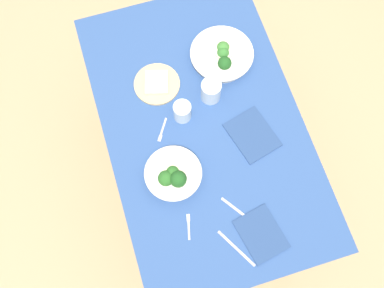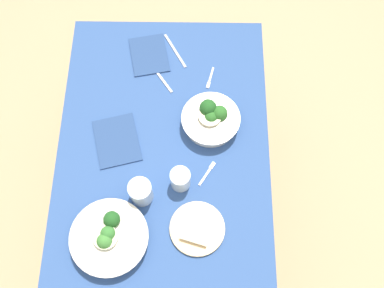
{
  "view_description": "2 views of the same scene",
  "coord_description": "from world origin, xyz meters",
  "px_view_note": "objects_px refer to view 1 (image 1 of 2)",
  "views": [
    {
      "loc": [
        -0.67,
        0.26,
        2.52
      ],
      "look_at": [
        -0.07,
        0.07,
        0.76
      ],
      "focal_mm": 43.72,
      "sensor_mm": 36.0,
      "label": 1
    },
    {
      "loc": [
        0.57,
        0.12,
        2.29
      ],
      "look_at": [
        -0.08,
        0.11,
        0.76
      ],
      "focal_mm": 41.53,
      "sensor_mm": 36.0,
      "label": 2
    }
  ],
  "objects_px": {
    "broccoli_bowl_far": "(173,175)",
    "table_knife_right": "(241,213)",
    "napkin_folded_upper": "(252,135)",
    "water_glass_center": "(182,111)",
    "fork_by_far_bowl": "(189,226)",
    "broccoli_bowl_near": "(222,55)",
    "fork_by_near_bowl": "(162,131)",
    "table_knife_left": "(236,248)",
    "bread_side_plate": "(157,84)",
    "water_glass_side": "(211,91)",
    "napkin_folded_lower": "(261,234)"
  },
  "relations": [
    {
      "from": "broccoli_bowl_far",
      "to": "table_knife_right",
      "type": "distance_m",
      "value": 0.3
    },
    {
      "from": "napkin_folded_upper",
      "to": "broccoli_bowl_far",
      "type": "bearing_deg",
      "value": 102.55
    },
    {
      "from": "water_glass_center",
      "to": "fork_by_far_bowl",
      "type": "bearing_deg",
      "value": 166.14
    },
    {
      "from": "broccoli_bowl_near",
      "to": "water_glass_center",
      "type": "bearing_deg",
      "value": 130.84
    },
    {
      "from": "fork_by_near_bowl",
      "to": "water_glass_center",
      "type": "bearing_deg",
      "value": 144.46
    },
    {
      "from": "broccoli_bowl_near",
      "to": "table_knife_left",
      "type": "xyz_separation_m",
      "value": [
        -0.78,
        0.2,
        -0.03
      ]
    },
    {
      "from": "bread_side_plate",
      "to": "fork_by_far_bowl",
      "type": "bearing_deg",
      "value": 175.6
    },
    {
      "from": "bread_side_plate",
      "to": "water_glass_side",
      "type": "xyz_separation_m",
      "value": [
        -0.12,
        -0.2,
        0.04
      ]
    },
    {
      "from": "water_glass_side",
      "to": "fork_by_far_bowl",
      "type": "height_order",
      "value": "water_glass_side"
    },
    {
      "from": "broccoli_bowl_near",
      "to": "table_knife_right",
      "type": "relative_size",
      "value": 1.45
    },
    {
      "from": "table_knife_left",
      "to": "napkin_folded_lower",
      "type": "height_order",
      "value": "napkin_folded_lower"
    },
    {
      "from": "broccoli_bowl_far",
      "to": "water_glass_side",
      "type": "distance_m",
      "value": 0.39
    },
    {
      "from": "water_glass_side",
      "to": "fork_by_near_bowl",
      "type": "bearing_deg",
      "value": 110.95
    },
    {
      "from": "napkin_folded_lower",
      "to": "napkin_folded_upper",
      "type": "bearing_deg",
      "value": -14.89
    },
    {
      "from": "bread_side_plate",
      "to": "water_glass_center",
      "type": "xyz_separation_m",
      "value": [
        -0.17,
        -0.06,
        0.03
      ]
    },
    {
      "from": "table_knife_right",
      "to": "table_knife_left",
      "type": "bearing_deg",
      "value": -60.94
    },
    {
      "from": "water_glass_side",
      "to": "bread_side_plate",
      "type": "bearing_deg",
      "value": 59.49
    },
    {
      "from": "napkin_folded_lower",
      "to": "fork_by_far_bowl",
      "type": "bearing_deg",
      "value": 66.1
    },
    {
      "from": "fork_by_far_bowl",
      "to": "fork_by_near_bowl",
      "type": "bearing_deg",
      "value": 12.75
    },
    {
      "from": "table_knife_left",
      "to": "napkin_folded_upper",
      "type": "bearing_deg",
      "value": -56.24
    },
    {
      "from": "table_knife_left",
      "to": "bread_side_plate",
      "type": "bearing_deg",
      "value": -21.63
    },
    {
      "from": "broccoli_bowl_far",
      "to": "bread_side_plate",
      "type": "height_order",
      "value": "broccoli_bowl_far"
    },
    {
      "from": "fork_by_near_bowl",
      "to": "broccoli_bowl_near",
      "type": "bearing_deg",
      "value": 158.62
    },
    {
      "from": "water_glass_center",
      "to": "table_knife_right",
      "type": "distance_m",
      "value": 0.47
    },
    {
      "from": "broccoli_bowl_near",
      "to": "water_glass_center",
      "type": "relative_size",
      "value": 3.07
    },
    {
      "from": "broccoli_bowl_near",
      "to": "table_knife_left",
      "type": "height_order",
      "value": "broccoli_bowl_near"
    },
    {
      "from": "bread_side_plate",
      "to": "napkin_folded_lower",
      "type": "distance_m",
      "value": 0.75
    },
    {
      "from": "bread_side_plate",
      "to": "napkin_folded_upper",
      "type": "height_order",
      "value": "bread_side_plate"
    },
    {
      "from": "table_knife_right",
      "to": "napkin_folded_lower",
      "type": "relative_size",
      "value": 0.99
    },
    {
      "from": "napkin_folded_lower",
      "to": "bread_side_plate",
      "type": "bearing_deg",
      "value": 15.87
    },
    {
      "from": "broccoli_bowl_near",
      "to": "napkin_folded_upper",
      "type": "xyz_separation_m",
      "value": [
        -0.37,
        -0.01,
        -0.03
      ]
    },
    {
      "from": "fork_by_far_bowl",
      "to": "table_knife_right",
      "type": "bearing_deg",
      "value": -79.47
    },
    {
      "from": "water_glass_center",
      "to": "table_knife_right",
      "type": "height_order",
      "value": "water_glass_center"
    },
    {
      "from": "napkin_folded_upper",
      "to": "napkin_folded_lower",
      "type": "relative_size",
      "value": 1.08
    },
    {
      "from": "fork_by_near_bowl",
      "to": "napkin_folded_lower",
      "type": "xyz_separation_m",
      "value": [
        -0.51,
        -0.24,
        0.0
      ]
    },
    {
      "from": "broccoli_bowl_near",
      "to": "table_knife_left",
      "type": "bearing_deg",
      "value": 165.51
    },
    {
      "from": "table_knife_left",
      "to": "napkin_folded_upper",
      "type": "xyz_separation_m",
      "value": [
        0.41,
        -0.21,
        0.0
      ]
    },
    {
      "from": "broccoli_bowl_near",
      "to": "water_glass_side",
      "type": "bearing_deg",
      "value": 147.07
    },
    {
      "from": "broccoli_bowl_far",
      "to": "fork_by_far_bowl",
      "type": "bearing_deg",
      "value": -179.49
    },
    {
      "from": "water_glass_side",
      "to": "broccoli_bowl_near",
      "type": "bearing_deg",
      "value": -32.93
    },
    {
      "from": "bread_side_plate",
      "to": "napkin_folded_lower",
      "type": "relative_size",
      "value": 1.03
    },
    {
      "from": "broccoli_bowl_far",
      "to": "fork_by_far_bowl",
      "type": "relative_size",
      "value": 2.27
    },
    {
      "from": "fork_by_near_bowl",
      "to": "napkin_folded_lower",
      "type": "relative_size",
      "value": 0.5
    },
    {
      "from": "napkin_folded_upper",
      "to": "bread_side_plate",
      "type": "bearing_deg",
      "value": 42.78
    },
    {
      "from": "broccoli_bowl_near",
      "to": "napkin_folded_upper",
      "type": "relative_size",
      "value": 1.33
    },
    {
      "from": "bread_side_plate",
      "to": "table_knife_right",
      "type": "relative_size",
      "value": 1.04
    },
    {
      "from": "table_knife_left",
      "to": "water_glass_center",
      "type": "bearing_deg",
      "value": -25.55
    },
    {
      "from": "water_glass_center",
      "to": "table_knife_right",
      "type": "relative_size",
      "value": 0.47
    },
    {
      "from": "bread_side_plate",
      "to": "fork_by_near_bowl",
      "type": "xyz_separation_m",
      "value": [
        -0.21,
        0.04,
        -0.01
      ]
    },
    {
      "from": "water_glass_side",
      "to": "table_knife_right",
      "type": "bearing_deg",
      "value": 175.35
    }
  ]
}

